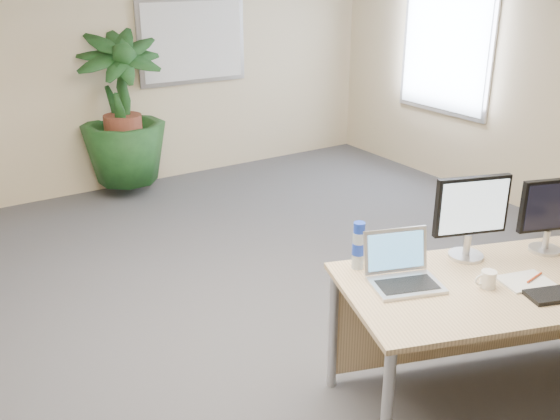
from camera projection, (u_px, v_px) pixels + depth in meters
floor at (303, 373)px, 3.87m from camera, size 8.00×8.00×0.00m
back_wall at (87, 68)px, 6.50m from camera, size 7.00×0.04×2.70m
whiteboard at (193, 41)px, 7.00m from camera, size 1.30×0.04×0.95m
window at (446, 43)px, 6.83m from camera, size 0.04×1.30×1.55m
desk at (517, 295)px, 3.51m from camera, size 2.26×1.50×0.80m
floor_plant at (123, 127)px, 6.60m from camera, size 0.99×0.99×1.50m
monitor_left at (471, 212)px, 3.46m from camera, size 0.43×0.20×0.49m
monitor_right at (551, 211)px, 3.55m from camera, size 0.39×0.18×0.44m
laptop at (402, 271)px, 3.27m from camera, size 0.44×0.41×0.26m
coffee_mug at (488, 279)px, 3.22m from camera, size 0.12×0.08×0.09m
spiral_notebook at (525, 281)px, 3.28m from camera, size 0.30×0.26×0.01m
orange_pen at (534, 277)px, 3.30m from camera, size 0.15×0.04×0.01m
water_bottle at (358, 246)px, 3.39m from camera, size 0.07×0.07×0.27m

